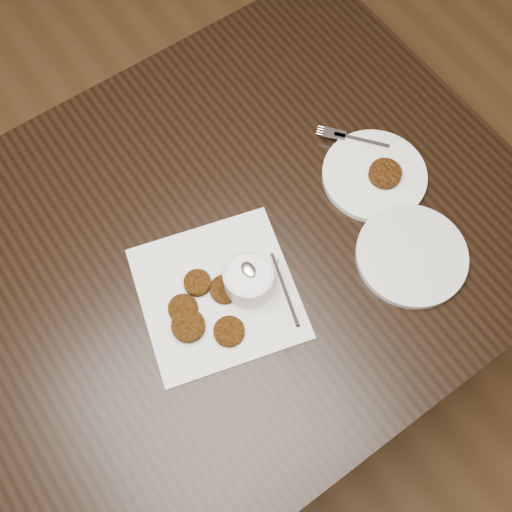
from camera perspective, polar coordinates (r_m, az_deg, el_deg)
The scene contains 7 objects.
floor at distance 1.82m, azimuth -2.82°, elevation -14.22°, with size 4.00×4.00×0.00m, color #50331B.
table at distance 1.49m, azimuth -6.32°, elevation -7.05°, with size 1.46×0.94×0.75m, color black.
napkin at distance 1.11m, azimuth -3.65°, elevation -3.53°, with size 0.28×0.28×0.00m, color white.
sauce_ramekin at distance 1.05m, azimuth -0.71°, elevation -1.65°, with size 0.12×0.12×0.13m, color silver, non-canonical shape.
patty_cluster at distance 1.09m, azimuth -5.22°, elevation -4.83°, with size 0.20×0.20×0.02m, color #62330C, non-canonical shape.
plate_with_patty at distance 1.23m, azimuth 11.24°, elevation 7.72°, with size 0.21×0.21×0.03m, color white, non-canonical shape.
plate_empty at distance 1.17m, azimuth 14.57°, elevation 0.06°, with size 0.21×0.21×0.01m, color silver.
Camera 1 is at (-0.09, -0.28, 1.80)m, focal length 42.09 mm.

